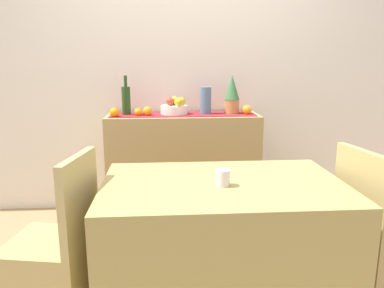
% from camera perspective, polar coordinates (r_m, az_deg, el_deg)
% --- Properties ---
extents(ground_plane, '(6.40, 6.40, 0.02)m').
position_cam_1_polar(ground_plane, '(2.60, 0.30, -18.80)').
color(ground_plane, '#987C55').
rests_on(ground_plane, ground).
extents(room_wall_rear, '(6.40, 0.06, 2.70)m').
position_cam_1_polar(room_wall_rear, '(3.39, -1.26, 12.72)').
color(room_wall_rear, silver).
rests_on(room_wall_rear, ground).
extents(sideboard_console, '(1.28, 0.42, 0.90)m').
position_cam_1_polar(sideboard_console, '(3.26, -1.33, -3.32)').
color(sideboard_console, tan).
rests_on(sideboard_console, ground).
extents(table_runner, '(1.21, 0.32, 0.01)m').
position_cam_1_polar(table_runner, '(3.16, -1.38, 4.57)').
color(table_runner, maroon).
rests_on(table_runner, sideboard_console).
extents(fruit_bowl, '(0.23, 0.23, 0.07)m').
position_cam_1_polar(fruit_bowl, '(3.16, -2.74, 5.26)').
color(fruit_bowl, white).
rests_on(fruit_bowl, table_runner).
extents(apple_upper, '(0.07, 0.07, 0.07)m').
position_cam_1_polar(apple_upper, '(3.20, -2.68, 6.65)').
color(apple_upper, '#96AE2B').
rests_on(apple_upper, fruit_bowl).
extents(apple_rear, '(0.07, 0.07, 0.07)m').
position_cam_1_polar(apple_rear, '(3.14, -3.36, 6.50)').
color(apple_rear, '#AF3D27').
rests_on(apple_rear, fruit_bowl).
extents(apple_left, '(0.07, 0.07, 0.07)m').
position_cam_1_polar(apple_left, '(3.16, -1.62, 6.56)').
color(apple_left, gold).
rests_on(apple_left, fruit_bowl).
extents(apple_front, '(0.06, 0.06, 0.06)m').
position_cam_1_polar(apple_front, '(3.09, -2.10, 6.37)').
color(apple_front, gold).
rests_on(apple_front, fruit_bowl).
extents(wine_bottle, '(0.07, 0.07, 0.33)m').
position_cam_1_polar(wine_bottle, '(3.16, -10.02, 6.62)').
color(wine_bottle, '#22421A').
rests_on(wine_bottle, sideboard_console).
extents(ceramic_vase, '(0.09, 0.09, 0.23)m').
position_cam_1_polar(ceramic_vase, '(3.17, 2.10, 6.62)').
color(ceramic_vase, slate).
rests_on(ceramic_vase, sideboard_console).
extents(potted_plant, '(0.13, 0.13, 0.33)m').
position_cam_1_polar(potted_plant, '(3.19, 6.11, 7.53)').
color(potted_plant, '#BA7745').
rests_on(potted_plant, sideboard_console).
extents(orange_loose_end, '(0.06, 0.06, 0.06)m').
position_cam_1_polar(orange_loose_end, '(3.10, -8.23, 4.83)').
color(orange_loose_end, orange).
rests_on(orange_loose_end, sideboard_console).
extents(orange_loose_mid, '(0.08, 0.08, 0.08)m').
position_cam_1_polar(orange_loose_mid, '(3.19, 8.34, 5.16)').
color(orange_loose_mid, orange).
rests_on(orange_loose_mid, sideboard_console).
extents(orange_loose_near_bowl, '(0.08, 0.08, 0.08)m').
position_cam_1_polar(orange_loose_near_bowl, '(3.08, -11.75, 4.74)').
color(orange_loose_near_bowl, orange).
rests_on(orange_loose_near_bowl, sideboard_console).
extents(orange_loose_far, '(0.08, 0.08, 0.08)m').
position_cam_1_polar(orange_loose_far, '(3.10, -6.82, 4.99)').
color(orange_loose_far, orange).
rests_on(orange_loose_far, sideboard_console).
extents(dining_table, '(1.23, 0.80, 0.74)m').
position_cam_1_polar(dining_table, '(2.06, 4.59, -15.62)').
color(dining_table, tan).
rests_on(dining_table, ground).
extents(coffee_cup, '(0.07, 0.07, 0.08)m').
position_cam_1_polar(coffee_cup, '(1.85, 4.72, -5.16)').
color(coffee_cup, silver).
rests_on(coffee_cup, dining_table).
extents(chair_near_window, '(0.46, 0.46, 0.90)m').
position_cam_1_polar(chair_near_window, '(2.17, -20.29, -18.00)').
color(chair_near_window, tan).
rests_on(chair_near_window, ground).
extents(chair_by_corner, '(0.46, 0.46, 0.90)m').
position_cam_1_polar(chair_by_corner, '(2.40, 26.64, -15.58)').
color(chair_by_corner, tan).
rests_on(chair_by_corner, ground).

